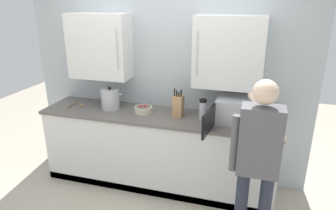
% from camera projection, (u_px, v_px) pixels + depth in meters
% --- Properties ---
extents(back_wall_tiled, '(3.55, 0.44, 2.86)m').
position_uv_depth(back_wall_tiled, '(164.00, 63.00, 3.66)').
color(back_wall_tiled, '#B2BCC1').
rests_on(back_wall_tiled, ground_plane).
extents(counter_unit, '(2.83, 0.64, 0.94)m').
position_uv_depth(counter_unit, '(157.00, 150.00, 3.73)').
color(counter_unit, white).
rests_on(counter_unit, ground_plane).
extents(microwave_oven, '(0.64, 0.79, 0.27)m').
position_uv_depth(microwave_oven, '(240.00, 111.00, 3.30)').
color(microwave_oven, '#B7BABF').
rests_on(microwave_oven, counter_unit).
extents(knife_block, '(0.11, 0.15, 0.33)m').
position_uv_depth(knife_block, '(178.00, 106.00, 3.49)').
color(knife_block, tan).
rests_on(knife_block, counter_unit).
extents(stock_pot, '(0.32, 0.23, 0.28)m').
position_uv_depth(stock_pot, '(110.00, 99.00, 3.73)').
color(stock_pot, '#B7BABF').
rests_on(stock_pot, counter_unit).
extents(wooden_spoon, '(0.19, 0.22, 0.02)m').
position_uv_depth(wooden_spoon, '(77.00, 105.00, 3.85)').
color(wooden_spoon, '#A37547').
rests_on(wooden_spoon, counter_unit).
extents(thermos_flask, '(0.09, 0.09, 0.23)m').
position_uv_depth(thermos_flask, '(203.00, 109.00, 3.40)').
color(thermos_flask, '#B7BABF').
rests_on(thermos_flask, counter_unit).
extents(fruit_bowl, '(0.21, 0.21, 0.09)m').
position_uv_depth(fruit_bowl, '(143.00, 109.00, 3.63)').
color(fruit_bowl, beige).
rests_on(fruit_bowl, counter_unit).
extents(person_figure, '(0.44, 0.62, 1.66)m').
position_uv_depth(person_figure, '(258.00, 156.00, 2.52)').
color(person_figure, '#282D3D').
rests_on(person_figure, ground_plane).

